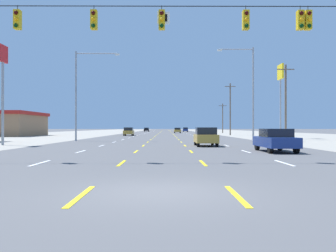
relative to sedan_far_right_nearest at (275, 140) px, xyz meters
name	(u,v)px	position (x,y,z in m)	size (l,w,h in m)	color
ground_plane	(165,135)	(-7.08, 51.69, -0.76)	(572.00, 572.00, 0.00)	#4C4C4F
lot_apron_left	(44,135)	(-31.83, 51.69, -0.75)	(28.00, 440.00, 0.01)	gray
lot_apron_right	(286,135)	(17.67, 51.69, -0.75)	(28.00, 440.00, 0.01)	gray
lane_markings	(166,132)	(-7.08, 90.19, -0.75)	(10.64, 227.60, 0.01)	white
signal_span_wire	(171,51)	(-6.67, -5.45, 4.46)	(25.54, 0.53, 8.71)	brown
sedan_far_right_nearest	(275,140)	(0.00, 0.00, 0.00)	(1.80, 4.50, 1.46)	navy
hatchback_inner_right_near	(206,137)	(-3.64, 7.09, 0.03)	(1.72, 3.90, 1.54)	#B28C33
hatchback_far_left_mid	(129,131)	(-13.88, 45.00, 0.03)	(1.72, 3.90, 1.54)	#B28C33
sedan_inner_right_midfar	(177,130)	(-3.78, 78.01, 0.00)	(1.80, 4.50, 1.46)	#B28C33
hatchback_far_right_far	(185,130)	(-0.17, 104.51, 0.03)	(1.72, 3.90, 1.54)	navy
sedan_far_left_farther	(147,130)	(-14.19, 113.01, 0.00)	(1.80, 4.50, 1.46)	black
storefront_left_row_1	(6,124)	(-35.82, 43.00, 1.43)	(11.12, 14.98, 4.33)	#8C6B4C
pole_sign_left_row_0	(3,73)	(-21.08, 8.69, 5.53)	(0.24, 1.60, 8.68)	gray
pole_sign_right_row_1	(280,81)	(9.35, 28.72, 7.33)	(0.24, 2.31, 10.49)	gray
streetlight_left_row_0	(81,88)	(-16.68, 18.76, 5.26)	(5.06, 0.26, 10.26)	gray
streetlight_right_row_0	(250,87)	(2.68, 18.76, 5.42)	(4.20, 0.26, 10.76)	gray
utility_pole_right_row_0	(286,101)	(8.30, 23.31, 4.21)	(2.20, 0.26, 9.53)	brown
utility_pole_right_row_1	(230,108)	(5.83, 49.36, 4.58)	(2.20, 0.26, 10.28)	brown
utility_pole_right_row_2	(223,118)	(8.67, 77.39, 3.49)	(2.20, 0.26, 8.12)	brown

